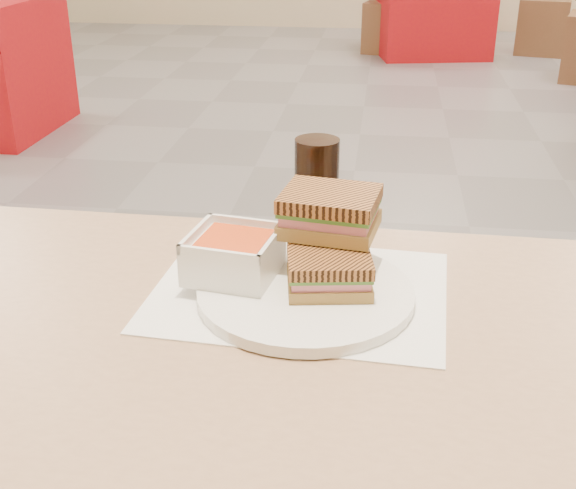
# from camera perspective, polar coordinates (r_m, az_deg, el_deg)

# --- Properties ---
(main_table) EXTENTS (1.21, 0.72, 0.75)m
(main_table) POSITION_cam_1_polar(r_m,az_deg,el_deg) (0.96, -1.61, -13.02)
(main_table) COLOR #A37D5C
(main_table) RESTS_ON ground
(tray_liner) EXTENTS (0.41, 0.33, 0.00)m
(tray_liner) POSITION_cam_1_polar(r_m,az_deg,el_deg) (1.00, 0.90, -3.55)
(tray_liner) COLOR white
(tray_liner) RESTS_ON main_table
(plate) EXTENTS (0.28, 0.28, 0.02)m
(plate) POSITION_cam_1_polar(r_m,az_deg,el_deg) (0.98, 1.36, -3.78)
(plate) COLOR white
(plate) RESTS_ON tray_liner
(soup_bowl) EXTENTS (0.13, 0.13, 0.06)m
(soup_bowl) POSITION_cam_1_polar(r_m,az_deg,el_deg) (1.00, -4.17, -0.90)
(soup_bowl) COLOR white
(soup_bowl) RESTS_ON plate
(panini_lower) EXTENTS (0.12, 0.10, 0.05)m
(panini_lower) POSITION_cam_1_polar(r_m,az_deg,el_deg) (0.96, 3.17, -2.09)
(panini_lower) COLOR olive
(panini_lower) RESTS_ON plate
(panini_upper) EXTENTS (0.14, 0.12, 0.06)m
(panini_upper) POSITION_cam_1_polar(r_m,az_deg,el_deg) (1.01, 3.23, 2.54)
(panini_upper) COLOR olive
(panini_upper) RESTS_ON panini_lower
(cola_glass) EXTENTS (0.07, 0.07, 0.15)m
(cola_glass) POSITION_cam_1_polar(r_m,az_deg,el_deg) (1.16, 2.20, 4.57)
(cola_glass) COLOR black
(cola_glass) RESTS_ON main_table
(bg_table_2) EXTENTS (1.04, 1.04, 0.78)m
(bg_table_2) POSITION_cam_1_polar(r_m,az_deg,el_deg) (6.70, 10.88, 17.49)
(bg_table_2) COLOR #A50F10
(bg_table_2) RESTS_ON ground
(bg_chair_2l) EXTENTS (0.44, 0.44, 0.42)m
(bg_chair_2l) POSITION_cam_1_polar(r_m,az_deg,el_deg) (6.71, 7.65, 16.16)
(bg_chair_2l) COLOR brown
(bg_chair_2l) RESTS_ON ground
(bg_chair_2r) EXTENTS (0.48, 0.48, 0.45)m
(bg_chair_2r) POSITION_cam_1_polar(r_m,az_deg,el_deg) (6.94, 18.91, 15.53)
(bg_chair_2r) COLOR brown
(bg_chair_2r) RESTS_ON ground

